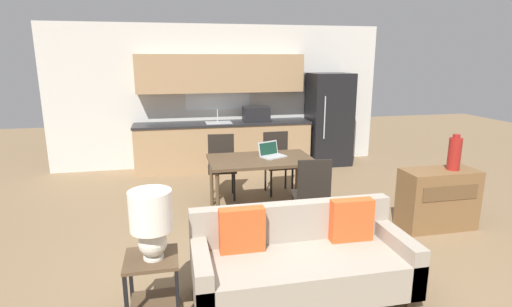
% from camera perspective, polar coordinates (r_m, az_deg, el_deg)
% --- Properties ---
extents(ground_plane, '(20.00, 20.00, 0.00)m').
position_cam_1_polar(ground_plane, '(3.89, 4.52, -19.07)').
color(ground_plane, '#7F6647').
extents(wall_back, '(6.40, 0.07, 2.70)m').
position_cam_1_polar(wall_back, '(7.85, -5.10, 8.13)').
color(wall_back, silver).
rests_on(wall_back, ground_plane).
extents(kitchen_counter, '(3.31, 0.65, 2.15)m').
position_cam_1_polar(kitchen_counter, '(7.62, -4.64, 4.10)').
color(kitchen_counter, tan).
rests_on(kitchen_counter, ground_plane).
extents(refrigerator, '(0.79, 0.73, 1.80)m').
position_cam_1_polar(refrigerator, '(8.06, 10.36, 4.84)').
color(refrigerator, black).
rests_on(refrigerator, ground_plane).
extents(dining_table, '(1.40, 0.86, 0.76)m').
position_cam_1_polar(dining_table, '(5.41, 0.70, -1.42)').
color(dining_table, brown).
rests_on(dining_table, ground_plane).
extents(couch, '(1.91, 0.80, 0.82)m').
position_cam_1_polar(couch, '(3.71, 6.29, -14.96)').
color(couch, '#3D2D1E').
rests_on(couch, ground_plane).
extents(side_table, '(0.42, 0.42, 0.53)m').
position_cam_1_polar(side_table, '(3.50, -14.56, -16.73)').
color(side_table, brown).
rests_on(side_table, ground_plane).
extents(table_lamp, '(0.33, 0.33, 0.56)m').
position_cam_1_polar(table_lamp, '(3.25, -14.74, -9.02)').
color(table_lamp, silver).
rests_on(table_lamp, side_table).
extents(credenza, '(0.92, 0.43, 0.75)m').
position_cam_1_polar(credenza, '(5.49, 24.52, -5.92)').
color(credenza, brown).
rests_on(credenza, ground_plane).
extents(vase, '(0.15, 0.15, 0.44)m').
position_cam_1_polar(vase, '(5.43, 26.50, 0.02)').
color(vase, maroon).
rests_on(vase, credenza).
extents(dining_chair_far_left, '(0.45, 0.45, 0.95)m').
position_cam_1_polar(dining_chair_far_left, '(6.10, -4.93, -1.39)').
color(dining_chair_far_left, black).
rests_on(dining_chair_far_left, ground_plane).
extents(dining_chair_near_right, '(0.46, 0.46, 0.95)m').
position_cam_1_polar(dining_chair_near_right, '(4.85, 7.93, -5.44)').
color(dining_chair_near_right, black).
rests_on(dining_chair_near_right, ground_plane).
extents(dining_chair_far_right, '(0.43, 0.43, 0.95)m').
position_cam_1_polar(dining_chair_far_right, '(6.29, 3.08, -0.89)').
color(dining_chair_far_right, black).
rests_on(dining_chair_far_right, ground_plane).
extents(laptop, '(0.40, 0.36, 0.20)m').
position_cam_1_polar(laptop, '(5.50, 2.17, 0.08)').
color(laptop, '#B7BABC').
rests_on(laptop, dining_table).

